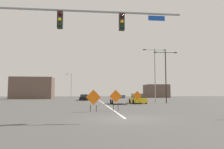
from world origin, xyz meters
The scene contains 17 objects.
ground centered at (0.00, 0.00, 0.00)m, with size 207.61×207.61×0.00m, color #4C4947.
road_centre_stripe centered at (0.00, 57.67, 0.00)m, with size 0.16×115.34×0.01m.
traffic_signal_assembly centered at (-4.14, -0.01, 5.41)m, with size 11.71×0.44×7.24m.
street_lamp_mid_left centered at (-8.59, 61.78, 4.58)m, with size 1.91×0.24×8.32m.
street_lamp_mid_right centered at (10.09, 20.43, 4.98)m, with size 3.85×0.24×8.39m.
street_lamp_near_left centered at (9.14, 23.16, 5.51)m, with size 4.17×0.24×9.36m.
construction_sign_left_lane centered at (-1.88, 5.30, 1.16)m, with size 1.30×0.09×1.89m.
construction_sign_right_lane centered at (-1.04, 47.55, 1.17)m, with size 1.19×0.09×1.86m.
construction_sign_median_far centered at (0.17, 6.38, 1.20)m, with size 1.18×0.22×1.90m.
construction_sign_right_shoulder centered at (5.22, 45.94, 1.37)m, with size 1.37×0.14×2.15m.
construction_sign_left_shoulder centered at (4.22, 15.41, 1.19)m, with size 1.24×0.26×1.90m.
car_white_far centered at (2.03, 18.54, 0.62)m, with size 2.19×4.30×1.31m.
car_yellow_mid centered at (5.23, 19.64, 0.70)m, with size 2.19×3.84×1.52m.
car_red_near centered at (-3.55, 39.71, 0.58)m, with size 2.06×4.27×1.19m.
car_black_passing centered at (-3.40, 35.95, 0.64)m, with size 2.01×4.42×1.36m.
roadside_building_west centered at (-18.52, 50.91, 3.10)m, with size 11.60×5.85×6.19m.
roadside_building_east centered at (22.89, 66.20, 2.42)m, with size 8.17×8.11×4.84m.
Camera 1 is at (-2.23, -13.29, 1.57)m, focal length 34.58 mm.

